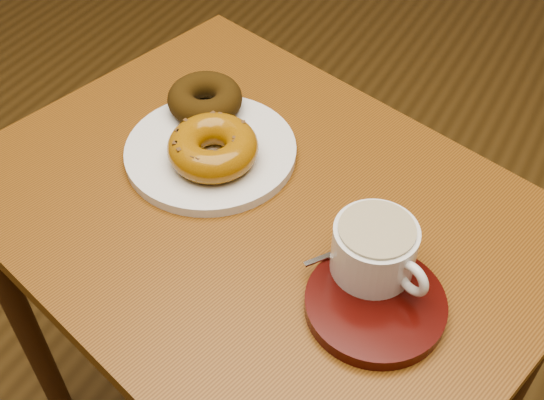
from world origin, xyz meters
The scene contains 7 objects.
cafe_table centered at (0.29, 0.15, 0.59)m, with size 0.87×0.73×0.71m.
donut_plate centered at (0.18, 0.20, 0.71)m, with size 0.24×0.24×0.01m, color silver.
donut_cinnamon centered at (0.13, 0.27, 0.74)m, with size 0.11×0.11×0.04m, color #38250B.
donut_caramel centered at (0.20, 0.19, 0.74)m, with size 0.13×0.13×0.05m.
saucer centered at (0.49, 0.08, 0.72)m, with size 0.16×0.16×0.02m, color #370A07.
coffee_cup centered at (0.47, 0.12, 0.76)m, with size 0.12×0.10×0.07m.
teaspoon centered at (0.44, 0.15, 0.73)m, with size 0.07×0.09×0.01m.
Camera 1 is at (0.61, -0.37, 1.35)m, focal length 45.00 mm.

